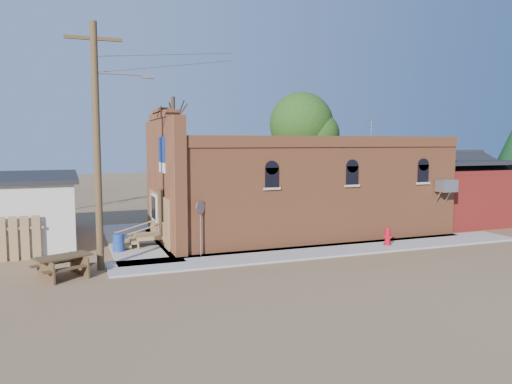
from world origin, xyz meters
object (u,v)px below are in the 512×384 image
object	(u,v)px
brick_bar	(293,188)
picnic_table	(63,263)
utility_pole	(98,141)
fire_hydrant	(388,236)
stop_sign	(200,213)
trash_barrel	(119,243)

from	to	relation	value
brick_bar	picnic_table	size ratio (longest dim) A/B	7.19
brick_bar	utility_pole	world-z (taller)	utility_pole
fire_hydrant	picnic_table	bearing A→B (deg)	-155.09
brick_bar	fire_hydrant	bearing A→B (deg)	-61.16
brick_bar	stop_sign	world-z (taller)	brick_bar
utility_pole	stop_sign	size ratio (longest dim) A/B	3.89
fire_hydrant	picnic_table	xyz separation A→B (m)	(-13.72, -0.32, 0.03)
utility_pole	brick_bar	bearing A→B (deg)	23.69
brick_bar	picnic_table	distance (m)	12.35
utility_pole	picnic_table	size ratio (longest dim) A/B	3.94
fire_hydrant	stop_sign	world-z (taller)	stop_sign
brick_bar	fire_hydrant	xyz separation A→B (m)	(2.57, -4.68, -1.85)
picnic_table	fire_hydrant	bearing A→B (deg)	-21.86
brick_bar	trash_barrel	world-z (taller)	brick_bar
fire_hydrant	trash_barrel	size ratio (longest dim) A/B	1.09
utility_pole	trash_barrel	size ratio (longest dim) A/B	11.98
trash_barrel	stop_sign	bearing A→B (deg)	-33.26
utility_pole	trash_barrel	world-z (taller)	utility_pole
utility_pole	fire_hydrant	bearing A→B (deg)	-1.76
utility_pole	stop_sign	distance (m)	4.93
trash_barrel	brick_bar	bearing A→B (deg)	10.59
brick_bar	trash_barrel	distance (m)	9.29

